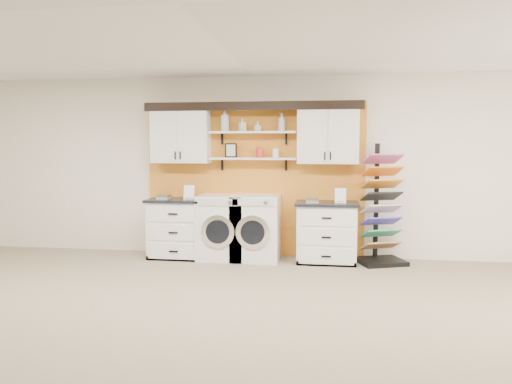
% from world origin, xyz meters
% --- Properties ---
extents(floor, '(10.00, 10.00, 0.00)m').
position_xyz_m(floor, '(0.00, 0.00, 0.00)').
color(floor, gray).
rests_on(floor, ground).
extents(ceiling, '(10.00, 10.00, 0.00)m').
position_xyz_m(ceiling, '(0.00, 0.00, 2.80)').
color(ceiling, white).
rests_on(ceiling, wall_back).
extents(wall_back, '(10.00, 0.00, 10.00)m').
position_xyz_m(wall_back, '(0.00, 4.00, 1.40)').
color(wall_back, '#EFE4CF').
rests_on(wall_back, floor).
extents(accent_panel, '(3.40, 0.07, 2.40)m').
position_xyz_m(accent_panel, '(0.00, 3.96, 1.20)').
color(accent_panel, orange).
rests_on(accent_panel, wall_back).
extents(upper_cabinet_left, '(0.90, 0.35, 0.84)m').
position_xyz_m(upper_cabinet_left, '(-1.13, 3.79, 1.88)').
color(upper_cabinet_left, white).
rests_on(upper_cabinet_left, wall_back).
extents(upper_cabinet_right, '(0.90, 0.35, 0.84)m').
position_xyz_m(upper_cabinet_right, '(1.13, 3.79, 1.88)').
color(upper_cabinet_right, white).
rests_on(upper_cabinet_right, wall_back).
extents(shelf_lower, '(1.32, 0.28, 0.03)m').
position_xyz_m(shelf_lower, '(0.00, 3.80, 1.53)').
color(shelf_lower, white).
rests_on(shelf_lower, wall_back).
extents(shelf_upper, '(1.32, 0.28, 0.03)m').
position_xyz_m(shelf_upper, '(0.00, 3.80, 1.93)').
color(shelf_upper, white).
rests_on(shelf_upper, wall_back).
extents(crown_molding, '(3.30, 0.41, 0.13)m').
position_xyz_m(crown_molding, '(0.00, 3.81, 2.33)').
color(crown_molding, black).
rests_on(crown_molding, wall_back).
extents(picture_frame, '(0.18, 0.02, 0.22)m').
position_xyz_m(picture_frame, '(-0.35, 3.85, 1.66)').
color(picture_frame, black).
rests_on(picture_frame, shelf_lower).
extents(canister_red, '(0.11, 0.11, 0.16)m').
position_xyz_m(canister_red, '(0.10, 3.80, 1.62)').
color(canister_red, red).
rests_on(canister_red, shelf_lower).
extents(canister_cream, '(0.10, 0.10, 0.14)m').
position_xyz_m(canister_cream, '(0.35, 3.80, 1.61)').
color(canister_cream, silver).
rests_on(canister_cream, shelf_lower).
extents(base_cabinet_left, '(0.93, 0.66, 0.91)m').
position_xyz_m(base_cabinet_left, '(-1.13, 3.64, 0.46)').
color(base_cabinet_left, white).
rests_on(base_cabinet_left, floor).
extents(base_cabinet_right, '(0.92, 0.66, 0.90)m').
position_xyz_m(base_cabinet_right, '(1.13, 3.64, 0.45)').
color(base_cabinet_right, white).
rests_on(base_cabinet_right, floor).
extents(washer, '(0.70, 0.71, 0.98)m').
position_xyz_m(washer, '(-0.45, 3.64, 0.49)').
color(washer, white).
rests_on(washer, floor).
extents(dryer, '(0.71, 0.71, 0.99)m').
position_xyz_m(dryer, '(0.07, 3.64, 0.49)').
color(dryer, white).
rests_on(dryer, floor).
extents(sample_rack, '(0.79, 0.72, 1.76)m').
position_xyz_m(sample_rack, '(1.91, 3.68, 0.55)').
color(sample_rack, black).
rests_on(sample_rack, floor).
extents(soap_bottle_a, '(0.14, 0.14, 0.34)m').
position_xyz_m(soap_bottle_a, '(-0.43, 3.80, 2.12)').
color(soap_bottle_a, silver).
rests_on(soap_bottle_a, shelf_upper).
extents(soap_bottle_b, '(0.12, 0.12, 0.20)m').
position_xyz_m(soap_bottle_b, '(-0.16, 3.80, 2.04)').
color(soap_bottle_b, silver).
rests_on(soap_bottle_b, shelf_upper).
extents(soap_bottle_c, '(0.13, 0.13, 0.15)m').
position_xyz_m(soap_bottle_c, '(0.07, 3.80, 2.02)').
color(soap_bottle_c, silver).
rests_on(soap_bottle_c, shelf_upper).
extents(soap_bottle_d, '(0.14, 0.14, 0.28)m').
position_xyz_m(soap_bottle_d, '(0.44, 3.80, 2.08)').
color(soap_bottle_d, silver).
rests_on(soap_bottle_d, shelf_upper).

